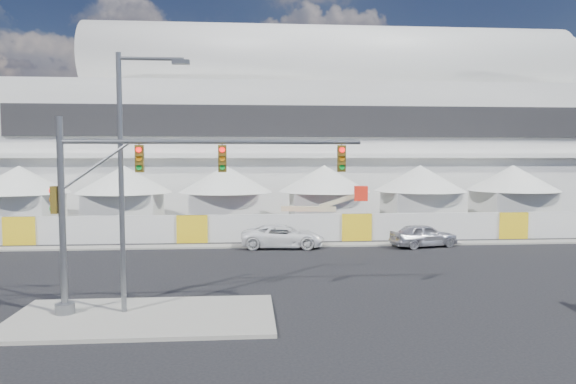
{
  "coord_description": "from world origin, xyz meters",
  "views": [
    {
      "loc": [
        -1.95,
        -22.63,
        6.23
      ],
      "look_at": [
        0.58,
        10.0,
        3.94
      ],
      "focal_mm": 32.0,
      "sensor_mm": 36.0,
      "label": 1
    }
  ],
  "objects": [
    {
      "name": "stadium",
      "position": [
        8.71,
        41.5,
        9.45
      ],
      "size": [
        80.0,
        24.8,
        21.98
      ],
      "color": "silver",
      "rests_on": "ground"
    },
    {
      "name": "streetlight_median",
      "position": [
        -6.57,
        -2.49,
        5.9
      ],
      "size": [
        2.77,
        0.28,
        10.01
      ],
      "color": "slate",
      "rests_on": "median_island"
    },
    {
      "name": "lot_car_a",
      "position": [
        14.43,
        18.75,
        0.65
      ],
      "size": [
        3.72,
        3.75,
        1.29
      ],
      "primitive_type": "imported",
      "rotation": [
        0.0,
        0.0,
        0.79
      ],
      "color": "white",
      "rests_on": "ground"
    },
    {
      "name": "sedan_silver",
      "position": [
        10.08,
        11.56,
        0.8
      ],
      "size": [
        2.93,
        5.0,
        1.6
      ],
      "primitive_type": "imported",
      "rotation": [
        0.0,
        0.0,
        1.81
      ],
      "color": "silver",
      "rests_on": "ground"
    },
    {
      "name": "traffic_mast",
      "position": [
        -6.54,
        -2.55,
        4.46
      ],
      "size": [
        11.9,
        0.74,
        7.58
      ],
      "color": "gray",
      "rests_on": "median_island"
    },
    {
      "name": "boom_lift",
      "position": [
        2.09,
        16.47,
        1.07
      ],
      "size": [
        7.98,
        2.41,
        3.97
      ],
      "rotation": [
        0.0,
        0.0,
        -0.17
      ],
      "color": "red",
      "rests_on": "ground"
    },
    {
      "name": "pickup_curb",
      "position": [
        0.37,
        11.99,
        0.78
      ],
      "size": [
        2.98,
        5.81,
        1.57
      ],
      "primitive_type": "imported",
      "rotation": [
        0.0,
        0.0,
        1.5
      ],
      "color": "white",
      "rests_on": "ground"
    },
    {
      "name": "tent_row",
      "position": [
        0.5,
        24.0,
        3.15
      ],
      "size": [
        53.4,
        8.4,
        5.4
      ],
      "color": "silver",
      "rests_on": "ground"
    },
    {
      "name": "far_curb",
      "position": [
        20.0,
        12.5,
        0.06
      ],
      "size": [
        80.0,
        1.2,
        0.12
      ],
      "primitive_type": "cube",
      "color": "gray",
      "rests_on": "ground"
    },
    {
      "name": "ground",
      "position": [
        0.0,
        0.0,
        0.0
      ],
      "size": [
        160.0,
        160.0,
        0.0
      ],
      "primitive_type": "plane",
      "color": "black",
      "rests_on": "ground"
    },
    {
      "name": "median_island",
      "position": [
        -6.0,
        -3.0,
        0.07
      ],
      "size": [
        10.0,
        5.0,
        0.15
      ],
      "primitive_type": "cube",
      "color": "gray",
      "rests_on": "ground"
    },
    {
      "name": "lot_car_b",
      "position": [
        22.61,
        16.92,
        0.81
      ],
      "size": [
        2.77,
        5.01,
        1.61
      ],
      "primitive_type": "imported",
      "rotation": [
        0.0,
        0.0,
        1.76
      ],
      "color": "black",
      "rests_on": "ground"
    },
    {
      "name": "lot_car_c",
      "position": [
        -12.03,
        17.99,
        0.79
      ],
      "size": [
        2.71,
        5.61,
        1.57
      ],
      "primitive_type": "imported",
      "rotation": [
        0.0,
        0.0,
        1.67
      ],
      "color": "silver",
      "rests_on": "ground"
    },
    {
      "name": "hoarding_fence",
      "position": [
        6.0,
        14.5,
        1.0
      ],
      "size": [
        70.0,
        0.25,
        2.0
      ],
      "primitive_type": "cube",
      "color": "silver",
      "rests_on": "ground"
    }
  ]
}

